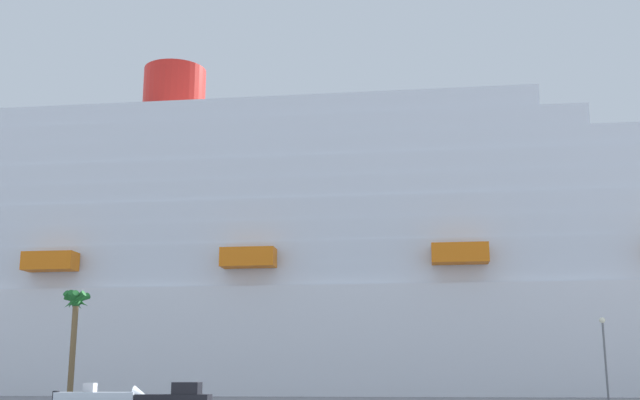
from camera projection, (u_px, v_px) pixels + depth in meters
ground_plane at (278, 399)px, 100.83m from camera, size 600.00×600.00×0.00m
cruise_ship at (346, 279)px, 129.40m from camera, size 259.70×53.93×62.98m
pickup_truck at (177, 398)px, 60.45m from camera, size 5.66×2.43×2.20m
small_boat_on_trailer at (107, 399)px, 60.76m from camera, size 8.59×2.33×2.15m
palm_tree at (75, 313)px, 81.24m from camera, size 2.90×2.94×11.35m
street_lamp at (604, 348)px, 75.30m from camera, size 0.56×0.56×8.22m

